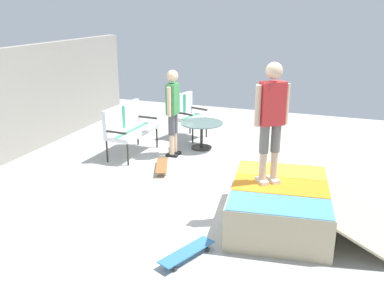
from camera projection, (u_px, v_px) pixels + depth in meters
name	position (u px, v px, depth m)	size (l,w,h in m)	color
ground_plane	(196.00, 196.00, 6.84)	(12.00, 12.00, 0.10)	#B2B2AD
skate_ramp	(281.00, 205.00, 5.77)	(1.98, 2.28, 0.58)	tan
patio_bench	(128.00, 125.00, 8.47)	(1.28, 0.63, 1.02)	#2D2823
patio_chair_near_house	(187.00, 111.00, 9.55)	(0.75, 0.70, 1.02)	#2D2823
patio_table	(202.00, 130.00, 8.86)	(0.90, 0.90, 0.57)	#2D2823
person_watching	(173.00, 106.00, 8.25)	(0.48, 0.25, 1.74)	black
person_skater	(271.00, 115.00, 5.51)	(0.36, 0.41, 1.65)	silver
skateboard_by_bench	(162.00, 166.00, 7.77)	(0.82, 0.48, 0.10)	brown
skateboard_spare	(187.00, 252.00, 5.04)	(0.81, 0.50, 0.10)	#3372B2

